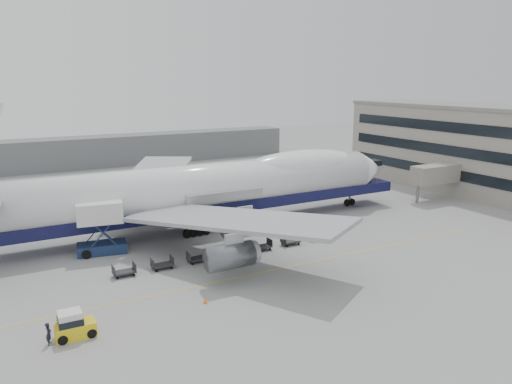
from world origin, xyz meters
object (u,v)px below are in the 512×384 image
baggage_tug (73,326)px  ground_worker (49,334)px  airliner (212,187)px  catering_truck (100,225)px

baggage_tug → ground_worker: 1.88m
baggage_tug → airliner: bearing=46.6°
catering_truck → ground_worker: (-8.24, -19.24, -2.55)m
baggage_tug → ground_worker: baggage_tug is taller
airliner → catering_truck: airliner is taller
airliner → baggage_tug: bearing=-134.7°
airliner → catering_truck: 16.40m
airliner → baggage_tug: airliner is taller
catering_truck → baggage_tug: size_ratio=2.00×
catering_truck → baggage_tug: (-6.38, -19.04, -2.46)m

